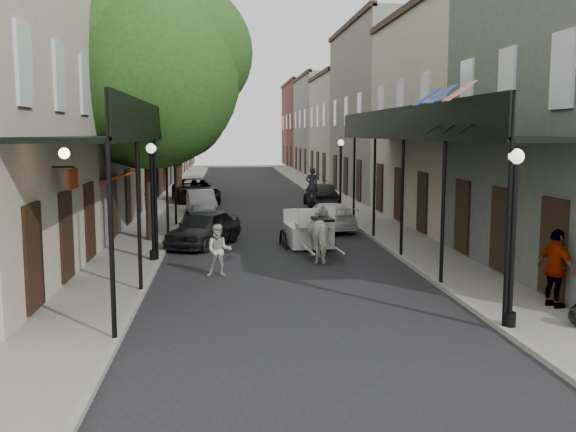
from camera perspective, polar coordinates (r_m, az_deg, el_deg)
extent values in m
plane|color=gray|center=(15.21, 1.37, -8.42)|extent=(140.00, 140.00, 0.00)
cube|color=black|center=(34.82, -2.58, 0.52)|extent=(8.00, 90.00, 0.01)
cube|color=gray|center=(34.92, -10.81, 0.51)|extent=(2.20, 90.00, 0.12)
cube|color=gray|center=(35.42, 5.52, 0.70)|extent=(2.20, 90.00, 0.12)
cube|color=#BCB096|center=(45.06, -14.41, 8.53)|extent=(5.00, 80.00, 10.50)
cube|color=gray|center=(45.73, 7.66, 8.67)|extent=(5.00, 80.00, 10.50)
cube|color=black|center=(21.77, -14.17, 6.77)|extent=(2.20, 18.00, 0.12)
cube|color=black|center=(21.64, -11.44, 8.17)|extent=(0.06, 18.00, 1.00)
cylinder|color=black|center=(12.88, -15.45, -1.91)|extent=(0.10, 0.10, 4.00)
cylinder|color=black|center=(20.75, -11.69, 1.62)|extent=(0.10, 0.10, 4.00)
cylinder|color=black|center=(28.69, -10.00, 3.21)|extent=(0.10, 0.10, 4.00)
cube|color=black|center=(22.57, 12.01, 6.85)|extent=(2.20, 18.00, 0.12)
cube|color=black|center=(22.28, 9.44, 8.19)|extent=(0.06, 18.00, 1.00)
cylinder|color=black|center=(13.94, 18.99, -1.36)|extent=(0.10, 0.10, 4.00)
cylinder|color=black|center=(21.42, 10.12, 1.84)|extent=(0.10, 0.10, 4.00)
cylinder|color=black|center=(29.17, 5.89, 3.35)|extent=(0.10, 0.10, 4.00)
cylinder|color=#382619|center=(24.72, -12.14, 4.37)|extent=(0.44, 0.44, 5.60)
sphere|color=#244717|center=(24.78, -12.35, 11.96)|extent=(6.80, 6.80, 6.80)
sphere|color=#244717|center=(25.36, -9.10, 14.20)|extent=(5.10, 5.10, 5.10)
cylinder|color=#382619|center=(38.66, -9.77, 5.02)|extent=(0.44, 0.44, 5.04)
sphere|color=#244717|center=(38.66, -9.86, 9.38)|extent=(6.00, 6.00, 6.00)
sphere|color=#244717|center=(39.23, -8.05, 10.70)|extent=(4.50, 4.50, 4.50)
cylinder|color=black|center=(14.36, 19.05, -8.66)|extent=(0.28, 0.28, 0.30)
cylinder|color=black|center=(14.03, 19.31, -2.56)|extent=(0.12, 0.12, 3.40)
sphere|color=white|center=(13.84, 19.63, 5.01)|extent=(0.32, 0.32, 0.32)
cylinder|color=black|center=(21.02, -11.83, -3.40)|extent=(0.28, 0.28, 0.30)
cylinder|color=black|center=(20.79, -11.94, 0.80)|extent=(0.12, 0.12, 3.40)
sphere|color=white|center=(20.66, -12.08, 5.90)|extent=(0.32, 0.32, 0.32)
cylinder|color=black|center=(33.28, 4.66, 0.65)|extent=(0.28, 0.28, 0.30)
cylinder|color=black|center=(33.13, 4.69, 3.31)|extent=(0.12, 0.12, 3.40)
sphere|color=white|center=(33.06, 4.72, 6.51)|extent=(0.32, 0.32, 0.32)
imported|color=silver|center=(21.02, 3.14, -1.55)|extent=(1.13, 2.17, 1.78)
torus|color=black|center=(23.90, -0.65, -0.99)|extent=(0.21, 1.39, 1.39)
torus|color=black|center=(24.26, 3.46, -0.88)|extent=(0.21, 1.39, 1.39)
torus|color=black|center=(22.53, 0.53, -2.34)|extent=(0.13, 0.72, 0.72)
torus|color=black|center=(22.81, 3.83, -2.23)|extent=(0.13, 0.72, 0.72)
cube|color=white|center=(23.79, 1.53, 0.09)|extent=(1.66, 2.05, 0.75)
cube|color=white|center=(22.63, 2.12, 1.09)|extent=(1.34, 0.70, 0.13)
cube|color=white|center=(22.34, 2.27, 1.84)|extent=(1.30, 0.21, 0.54)
imported|color=black|center=(22.57, 2.13, 2.78)|extent=(0.46, 0.33, 1.21)
imported|color=#B1AFA7|center=(18.69, -6.16, -3.08)|extent=(0.75, 0.58, 1.53)
imported|color=gray|center=(35.17, -12.10, 1.98)|extent=(1.23, 1.10, 1.65)
imported|color=gray|center=(16.09, 22.72, -4.32)|extent=(0.75, 1.16, 1.84)
imported|color=black|center=(23.80, -7.48, -1.09)|extent=(3.07, 4.23, 1.34)
imported|color=gray|center=(33.16, -7.72, 1.20)|extent=(1.79, 3.93, 1.25)
imported|color=black|center=(38.72, -8.23, 2.23)|extent=(3.30, 5.62, 1.47)
imported|color=silver|center=(27.63, 3.61, -0.03)|extent=(2.12, 4.27, 1.19)
imported|color=black|center=(36.49, 2.95, 1.95)|extent=(1.69, 4.19, 1.43)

